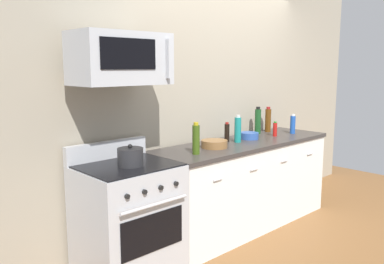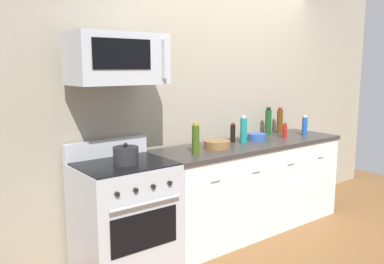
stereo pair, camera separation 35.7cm
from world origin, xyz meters
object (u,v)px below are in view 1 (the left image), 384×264
Objects in this scene: bottle_soda_blue at (293,124)px; stockpot at (130,157)px; range_oven at (128,219)px; bottle_wine_amber at (268,120)px; bottle_sparkling_teal at (238,129)px; bottle_hot_sauce_red at (275,129)px; bottle_olive_oil at (196,139)px; bowl_blue_mixing at (249,135)px; bottle_wine_green at (258,121)px; bowl_wooden_salad at (214,144)px; microwave at (121,59)px; bottle_soy_sauce_dark at (227,132)px.

bottle_soda_blue reaches higher than stockpot.
range_oven is 2.25m from bottle_wine_amber.
bottle_sparkling_teal is 0.59m from bottle_hot_sauce_red.
bottle_olive_oil is 1.44× the size of bowl_blue_mixing.
bottle_wine_green is at bearing 7.43° from stockpot.
bottle_wine_green reaches higher than bowl_wooden_salad.
stockpot is (-0.00, -0.10, -0.76)m from microwave.
bottle_olive_oil is at bearing -166.82° from bottle_wine_green.
range_oven is 1.50m from bottle_sparkling_teal.
microwave is 2.38m from bottle_soda_blue.
bottle_olive_oil is 1.41× the size of stockpot.
bottle_wine_amber is at bearing 11.70° from bottle_olive_oil.
bottle_soy_sauce_dark is at bearing 5.16° from range_oven.
microwave is at bearing -175.63° from bottle_wine_amber.
range_oven is 5.27× the size of stockpot.
bottle_wine_amber reaches higher than stockpot.
bottle_wine_amber is 1.47× the size of stockpot.
bottle_wine_green is 1.97m from stockpot.
stockpot is at bearing -90.00° from range_oven.
microwave is at bearing -175.42° from bottle_wine_green.
bottle_soda_blue is at bearing -2.83° from microwave.
bottle_soda_blue is at bearing -40.81° from bottle_wine_green.
bottle_wine_amber is 1.04× the size of bottle_olive_oil.
microwave is 2.10m from bottle_hot_sauce_red.
microwave is (0.00, 0.04, 1.28)m from range_oven.
bottle_wine_green reaches higher than bottle_soy_sauce_dark.
range_oven is 1.69m from bowl_blue_mixing.
bowl_wooden_salad reaches higher than bowl_blue_mixing.
bowl_wooden_salad is at bearing -3.08° from microwave.
microwave is 2.07m from bottle_wine_green.
bottle_wine_amber is 0.81m from bottle_sparkling_teal.
bottle_sparkling_teal is at bearing 174.63° from bottle_soda_blue.
bowl_wooden_salad is at bearing -0.53° from range_oven.
microwave is 4.50× the size of bottle_hot_sauce_red.
bowl_wooden_salad is 1.25× the size of stockpot.
range_oven is at bearing 178.98° from bottle_hot_sauce_red.
bottle_sparkling_teal is (1.38, -0.03, -0.70)m from microwave.
bottle_soy_sauce_dark is (-0.05, 0.10, -0.04)m from bottle_sparkling_teal.
range_oven is at bearing 90.00° from stockpot.
bottle_soy_sauce_dark is 0.30m from bowl_blue_mixing.
bottle_soda_blue is 1.27m from bowl_wooden_salad.
bottle_soy_sauce_dark is at bearing 168.71° from bottle_soda_blue.
bottle_soy_sauce_dark is 0.35m from bowl_wooden_salad.
microwave reaches higher than bowl_wooden_salad.
bottle_sparkling_teal is 1.39× the size of stockpot.
bottle_soy_sauce_dark reaches higher than bowl_blue_mixing.
bottle_wine_amber is 1.19m from bowl_wooden_salad.
stockpot is (-1.00, -0.04, 0.03)m from bowl_wooden_salad.
bottle_soda_blue is (2.26, -0.07, 0.56)m from range_oven.
bottle_soda_blue is 0.72× the size of bottle_wine_green.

